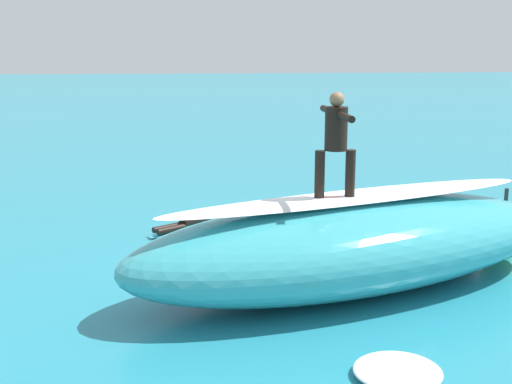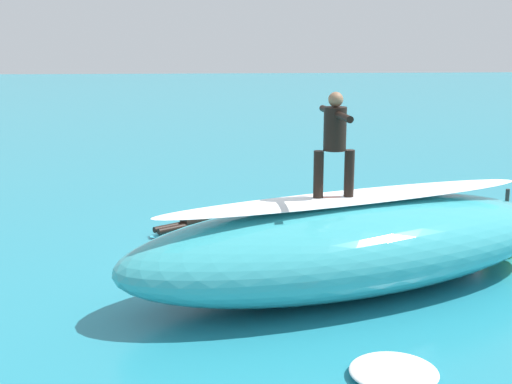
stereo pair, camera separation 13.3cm
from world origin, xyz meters
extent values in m
plane|color=teal|center=(0.00, 0.00, 0.00)|extent=(120.00, 120.00, 0.00)
ellipsoid|color=teal|center=(-0.58, 1.88, 0.76)|extent=(8.29, 5.22, 1.52)
ellipsoid|color=white|center=(-0.58, 1.88, 1.56)|extent=(6.58, 3.16, 0.08)
ellipsoid|color=#E0563D|center=(-0.26, 2.00, 1.56)|extent=(2.29, 0.70, 0.08)
cylinder|color=black|center=(-0.01, 2.02, 1.97)|extent=(0.16, 0.16, 0.75)
cylinder|color=black|center=(-0.51, 1.97, 1.97)|extent=(0.16, 0.16, 0.75)
cylinder|color=black|center=(-0.26, 2.00, 2.68)|extent=(0.39, 0.39, 0.68)
sphere|color=#936B4C|center=(-0.26, 2.00, 3.14)|extent=(0.23, 0.23, 0.23)
cylinder|color=black|center=(-0.30, 2.48, 2.92)|extent=(0.16, 0.61, 0.11)
cylinder|color=black|center=(-0.21, 1.52, 2.92)|extent=(0.16, 0.61, 0.11)
ellipsoid|color=#33B2D1|center=(1.94, -1.92, 0.04)|extent=(2.30, 1.85, 0.09)
cylinder|color=black|center=(1.94, -1.92, 0.23)|extent=(0.82, 0.70, 0.29)
sphere|color=tan|center=(1.54, -2.21, 0.29)|extent=(0.20, 0.20, 0.20)
cylinder|color=black|center=(2.49, -1.42, 0.15)|extent=(0.62, 0.49, 0.13)
cylinder|color=black|center=(2.59, -1.56, 0.15)|extent=(0.62, 0.49, 0.13)
sphere|color=yellow|center=(-3.89, 0.22, 0.37)|extent=(0.75, 0.75, 0.75)
cylinder|color=#262626|center=(-3.89, 0.22, 1.01)|extent=(0.07, 0.07, 0.52)
ellipsoid|color=white|center=(-2.62, 0.10, 0.06)|extent=(1.21, 1.23, 0.13)
ellipsoid|color=white|center=(-2.69, 1.06, 0.05)|extent=(0.92, 0.77, 0.10)
ellipsoid|color=white|center=(-0.52, 4.96, 0.08)|extent=(1.16, 1.15, 0.16)
camera|label=1|loc=(1.83, 12.73, 4.16)|focal=49.32mm
camera|label=2|loc=(1.70, 12.74, 4.16)|focal=49.32mm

